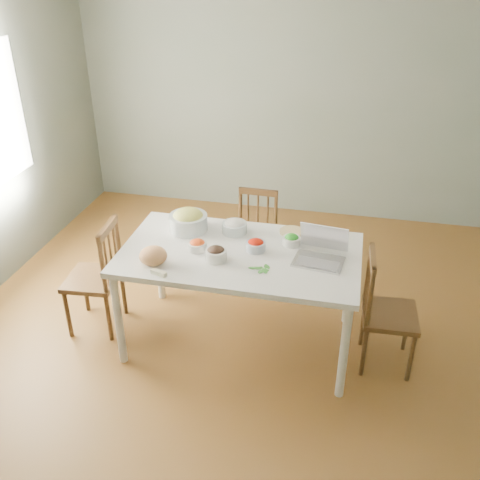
% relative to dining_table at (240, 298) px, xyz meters
% --- Properties ---
extents(floor, '(5.00, 5.00, 0.00)m').
position_rel_dining_table_xyz_m(floor, '(0.14, -0.00, -0.41)').
color(floor, brown).
rests_on(floor, ground).
extents(wall_back, '(5.00, 0.00, 2.70)m').
position_rel_dining_table_xyz_m(wall_back, '(0.14, 2.50, 0.94)').
color(wall_back, slate).
rests_on(wall_back, ground).
extents(dining_table, '(1.76, 0.99, 0.82)m').
position_rel_dining_table_xyz_m(dining_table, '(0.00, 0.00, 0.00)').
color(dining_table, white).
rests_on(dining_table, floor).
extents(chair_far, '(0.40, 0.38, 0.88)m').
position_rel_dining_table_xyz_m(chair_far, '(-0.07, 0.87, 0.03)').
color(chair_far, '#36220D').
rests_on(chair_far, floor).
extents(chair_left, '(0.43, 0.45, 0.95)m').
position_rel_dining_table_xyz_m(chair_left, '(-1.20, -0.06, 0.06)').
color(chair_left, '#36220D').
rests_on(chair_left, floor).
extents(chair_right, '(0.41, 0.42, 0.93)m').
position_rel_dining_table_xyz_m(chair_right, '(1.12, -0.01, 0.05)').
color(chair_right, '#36220D').
rests_on(chair_right, floor).
extents(bread_boule, '(0.21, 0.21, 0.13)m').
position_rel_dining_table_xyz_m(bread_boule, '(-0.56, -0.29, 0.48)').
color(bread_boule, tan).
rests_on(bread_boule, dining_table).
extents(butter_stick, '(0.12, 0.07, 0.03)m').
position_rel_dining_table_xyz_m(butter_stick, '(-0.47, -0.43, 0.43)').
color(butter_stick, '#FDF6CB').
rests_on(butter_stick, dining_table).
extents(bowl_squash, '(0.31, 0.31, 0.17)m').
position_rel_dining_table_xyz_m(bowl_squash, '(-0.47, 0.25, 0.50)').
color(bowl_squash, '#ECC857').
rests_on(bowl_squash, dining_table).
extents(bowl_carrot, '(0.17, 0.17, 0.08)m').
position_rel_dining_table_xyz_m(bowl_carrot, '(-0.31, -0.04, 0.45)').
color(bowl_carrot, orange).
rests_on(bowl_carrot, dining_table).
extents(bowl_onion, '(0.25, 0.25, 0.11)m').
position_rel_dining_table_xyz_m(bowl_onion, '(-0.11, 0.29, 0.46)').
color(bowl_onion, silver).
rests_on(bowl_onion, dining_table).
extents(bowl_mushroom, '(0.20, 0.20, 0.10)m').
position_rel_dining_table_xyz_m(bowl_mushroom, '(-0.14, -0.15, 0.46)').
color(bowl_mushroom, black).
rests_on(bowl_mushroom, dining_table).
extents(bowl_redpep, '(0.15, 0.15, 0.09)m').
position_rel_dining_table_xyz_m(bowl_redpep, '(0.11, 0.05, 0.45)').
color(bowl_redpep, '#AD1400').
rests_on(bowl_redpep, dining_table).
extents(bowl_broccoli, '(0.15, 0.15, 0.08)m').
position_rel_dining_table_xyz_m(bowl_broccoli, '(0.35, 0.19, 0.45)').
color(bowl_broccoli, '#12580E').
rests_on(bowl_broccoli, dining_table).
extents(flatbread, '(0.24, 0.24, 0.02)m').
position_rel_dining_table_xyz_m(flatbread, '(0.33, 0.38, 0.42)').
color(flatbread, tan).
rests_on(flatbread, dining_table).
extents(basil_bunch, '(0.17, 0.17, 0.02)m').
position_rel_dining_table_xyz_m(basil_bunch, '(0.18, -0.20, 0.42)').
color(basil_bunch, '#154B12').
rests_on(basil_bunch, dining_table).
extents(laptop, '(0.39, 0.36, 0.23)m').
position_rel_dining_table_xyz_m(laptop, '(0.58, -0.02, 0.53)').
color(laptop, silver).
rests_on(laptop, dining_table).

